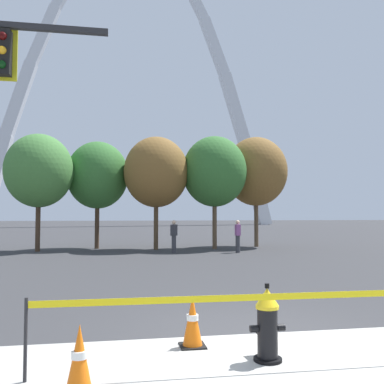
{
  "coord_description": "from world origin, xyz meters",
  "views": [
    {
      "loc": [
        -2.05,
        -6.55,
        1.88
      ],
      "look_at": [
        -0.05,
        5.0,
        2.5
      ],
      "focal_mm": 39.62,
      "sensor_mm": 36.0,
      "label": 1
    }
  ],
  "objects_px": {
    "traffic_cone_mid_sidewalk": "(79,360)",
    "monument_arch": "(131,93)",
    "fire_hydrant": "(267,324)",
    "pedestrian_standing_center": "(174,236)",
    "pedestrian_walking_left": "(238,236)",
    "traffic_cone_curb_edge": "(192,321)"
  },
  "relations": [
    {
      "from": "traffic_cone_mid_sidewalk",
      "to": "monument_arch",
      "type": "distance_m",
      "value": 73.09
    },
    {
      "from": "traffic_cone_mid_sidewalk",
      "to": "traffic_cone_curb_edge",
      "type": "height_order",
      "value": "same"
    },
    {
      "from": "traffic_cone_curb_edge",
      "to": "pedestrian_walking_left",
      "type": "bearing_deg",
      "value": 71.52
    },
    {
      "from": "traffic_cone_curb_edge",
      "to": "monument_arch",
      "type": "relative_size",
      "value": 0.01
    },
    {
      "from": "fire_hydrant",
      "to": "traffic_cone_mid_sidewalk",
      "type": "distance_m",
      "value": 2.38
    },
    {
      "from": "fire_hydrant",
      "to": "pedestrian_walking_left",
      "type": "distance_m",
      "value": 15.42
    },
    {
      "from": "fire_hydrant",
      "to": "pedestrian_standing_center",
      "type": "distance_m",
      "value": 15.36
    },
    {
      "from": "traffic_cone_curb_edge",
      "to": "pedestrian_standing_center",
      "type": "height_order",
      "value": "pedestrian_standing_center"
    },
    {
      "from": "monument_arch",
      "to": "pedestrian_walking_left",
      "type": "xyz_separation_m",
      "value": [
        3.74,
        -53.85,
        -22.37
      ]
    },
    {
      "from": "fire_hydrant",
      "to": "traffic_cone_curb_edge",
      "type": "distance_m",
      "value": 1.13
    },
    {
      "from": "pedestrian_standing_center",
      "to": "fire_hydrant",
      "type": "bearing_deg",
      "value": -92.92
    },
    {
      "from": "monument_arch",
      "to": "pedestrian_standing_center",
      "type": "bearing_deg",
      "value": -89.33
    },
    {
      "from": "fire_hydrant",
      "to": "pedestrian_walking_left",
      "type": "height_order",
      "value": "pedestrian_walking_left"
    },
    {
      "from": "fire_hydrant",
      "to": "traffic_cone_curb_edge",
      "type": "height_order",
      "value": "fire_hydrant"
    },
    {
      "from": "fire_hydrant",
      "to": "traffic_cone_mid_sidewalk",
      "type": "height_order",
      "value": "fire_hydrant"
    },
    {
      "from": "traffic_cone_curb_edge",
      "to": "pedestrian_walking_left",
      "type": "relative_size",
      "value": 0.46
    },
    {
      "from": "traffic_cone_curb_edge",
      "to": "monument_arch",
      "type": "xyz_separation_m",
      "value": [
        1.0,
        68.02,
        22.83
      ]
    },
    {
      "from": "pedestrian_walking_left",
      "to": "traffic_cone_curb_edge",
      "type": "bearing_deg",
      "value": -108.48
    },
    {
      "from": "traffic_cone_curb_edge",
      "to": "pedestrian_walking_left",
      "type": "distance_m",
      "value": 14.95
    },
    {
      "from": "traffic_cone_curb_edge",
      "to": "monument_arch",
      "type": "height_order",
      "value": "monument_arch"
    },
    {
      "from": "monument_arch",
      "to": "traffic_cone_mid_sidewalk",
      "type": "bearing_deg",
      "value": -92.02
    },
    {
      "from": "pedestrian_standing_center",
      "to": "traffic_cone_curb_edge",
      "type": "bearing_deg",
      "value": -96.36
    }
  ]
}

